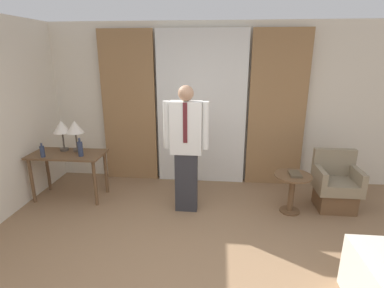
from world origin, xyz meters
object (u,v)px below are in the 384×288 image
table_lamp_left (62,128)px  person (186,145)px  side_table (292,187)px  table_lamp_right (75,128)px  armchair (335,187)px  bottle_by_lamp (42,151)px  desk (68,160)px  book (295,174)px  bottle_near_edge (80,149)px

table_lamp_left → person: (1.96, -0.34, -0.11)m
person → side_table: person is taller
table_lamp_right → person: size_ratio=0.27×
armchair → side_table: bearing=-163.9°
person → bottle_by_lamp: bearing=179.6°
desk → table_lamp_left: 0.51m
table_lamp_left → bottle_by_lamp: size_ratio=2.28×
desk → person: size_ratio=0.62×
side_table → book: 0.20m
book → person: bearing=-177.4°
book → desk: bearing=177.6°
table_lamp_left → book: bearing=-4.4°
desk → table_lamp_left: (-0.11, 0.13, 0.49)m
armchair → book: (-0.64, -0.19, 0.25)m
table_lamp_right → side_table: size_ratio=0.84×
table_lamp_right → table_lamp_left: bearing=180.0°
bottle_by_lamp → person: (2.13, -0.02, 0.17)m
desk → bottle_by_lamp: bottle_by_lamp is taller
desk → person: person is taller
side_table → bottle_by_lamp: bearing=-179.2°
table_lamp_right → bottle_near_edge: bearing=-54.3°
person → desk: bearing=173.5°
bottle_near_edge → book: bottle_near_edge is taller
side_table → armchair: bearing=16.1°
side_table → book: size_ratio=2.41×
book → table_lamp_left: bearing=175.6°
table_lamp_left → armchair: bearing=-1.1°
table_lamp_right → side_table: table_lamp_right is taller
bottle_by_lamp → armchair: 4.32m
bottle_by_lamp → side_table: size_ratio=0.37×
table_lamp_right → bottle_by_lamp: (-0.38, -0.32, -0.28)m
bottle_by_lamp → side_table: bottle_by_lamp is taller
bottle_near_edge → side_table: (3.09, -0.04, -0.46)m
armchair → book: size_ratio=3.59×
side_table → table_lamp_right: bearing=175.3°
book → bottle_near_edge: bearing=179.2°
table_lamp_left → side_table: table_lamp_left is taller
bottle_by_lamp → desk: bearing=35.7°
desk → person: (1.86, -0.21, 0.37)m
table_lamp_right → bottle_by_lamp: size_ratio=2.28×
table_lamp_left → book: (3.48, -0.27, -0.51)m
table_lamp_right → bottle_near_edge: 0.37m
table_lamp_right → person: (1.75, -0.34, -0.11)m
table_lamp_right → book: size_ratio=2.03×
table_lamp_right → bottle_by_lamp: 0.57m
bottle_near_edge → bottle_by_lamp: 0.55m
desk → armchair: size_ratio=1.30×
bottle_near_edge → armchair: bearing=2.2°
table_lamp_left → person: person is taller
bottle_near_edge → armchair: (3.75, 0.15, -0.51)m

